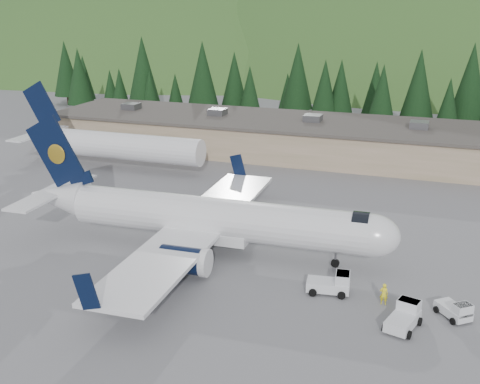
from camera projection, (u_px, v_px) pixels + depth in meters
name	position (u px, v px, depth m)	size (l,w,h in m)	color
ground	(218.00, 252.00, 55.40)	(600.00, 600.00, 0.00)	slate
airliner	(207.00, 219.00, 54.73)	(35.81, 33.54, 11.90)	white
second_airliner	(107.00, 144.00, 82.02)	(27.50, 11.00, 10.05)	white
baggage_tug_a	(332.00, 284.00, 47.52)	(3.54, 2.39, 1.79)	silver
baggage_tug_b	(456.00, 310.00, 43.75)	(2.83, 2.99, 1.47)	silver
baggage_tug_c	(404.00, 317.00, 42.64)	(2.65, 3.58, 1.74)	silver
terminal_building	(279.00, 136.00, 90.27)	(71.00, 17.00, 6.10)	#92815F
ramp_worker	(384.00, 294.00, 45.72)	(0.63, 0.42, 1.74)	yellow
tree_line	(317.00, 85.00, 108.17)	(112.31, 16.41, 14.31)	black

